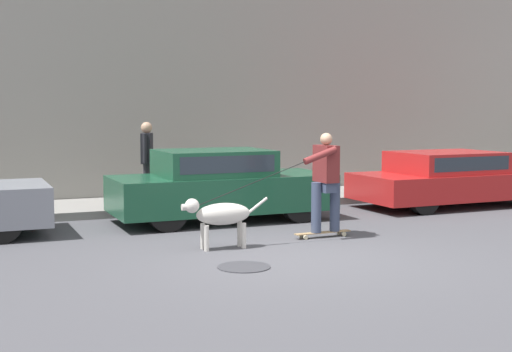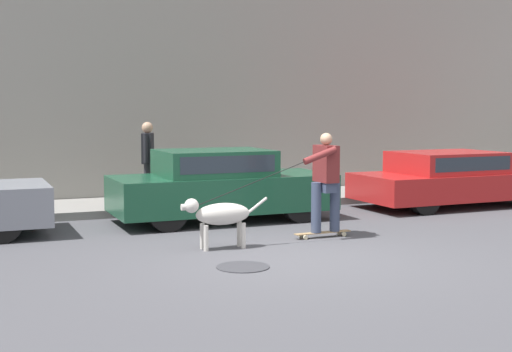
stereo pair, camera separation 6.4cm
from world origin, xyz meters
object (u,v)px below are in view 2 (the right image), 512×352
(skateboarder, at_px, (325,179))
(dog, at_px, (220,215))
(parked_car_2, at_px, (452,179))
(parked_car_1, at_px, (220,186))
(pedestrian_with_bag, at_px, (148,159))

(skateboarder, bearing_deg, dog, 5.73)
(parked_car_2, xyz_separation_m, skateboarder, (-4.10, -2.15, 0.37))
(parked_car_1, height_order, skateboarder, skateboarder)
(dog, distance_m, pedestrian_with_bag, 4.02)
(pedestrian_with_bag, bearing_deg, skateboarder, -39.50)
(parked_car_1, height_order, pedestrian_with_bag, pedestrian_with_bag)
(dog, xyz_separation_m, pedestrian_with_bag, (-0.07, 3.98, 0.55))
(dog, relative_size, skateboarder, 0.48)
(pedestrian_with_bag, bearing_deg, parked_car_1, -36.06)
(parked_car_1, xyz_separation_m, parked_car_2, (5.07, -0.00, -0.07))
(parked_car_2, height_order, pedestrian_with_bag, pedestrian_with_bag)
(pedestrian_with_bag, bearing_deg, dog, -65.58)
(parked_car_2, distance_m, pedestrian_with_bag, 6.23)
(parked_car_1, bearing_deg, dog, -110.06)
(parked_car_1, height_order, parked_car_2, parked_car_1)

